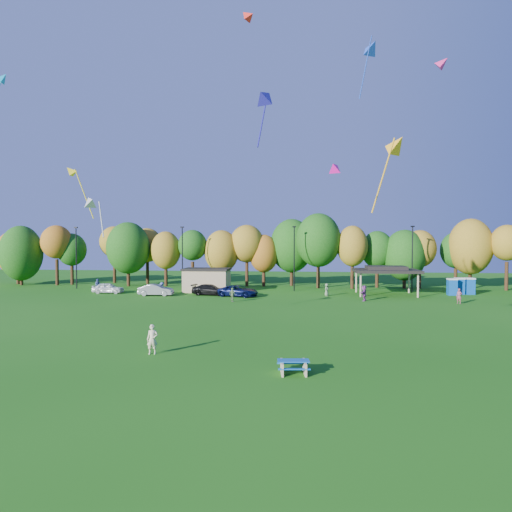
# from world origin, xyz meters

# --- Properties ---
(ground) EXTENTS (160.00, 160.00, 0.00)m
(ground) POSITION_xyz_m (0.00, 0.00, 0.00)
(ground) COLOR #19600F
(ground) RESTS_ON ground
(tree_line) EXTENTS (93.57, 10.55, 11.15)m
(tree_line) POSITION_xyz_m (-1.03, 45.51, 5.91)
(tree_line) COLOR black
(tree_line) RESTS_ON ground
(lamp_posts) EXTENTS (64.50, 0.25, 9.09)m
(lamp_posts) POSITION_xyz_m (2.00, 40.00, 4.90)
(lamp_posts) COLOR black
(lamp_posts) RESTS_ON ground
(utility_building) EXTENTS (6.30, 4.30, 3.25)m
(utility_building) POSITION_xyz_m (-10.00, 38.00, 1.64)
(utility_building) COLOR tan
(utility_building) RESTS_ON ground
(pavilion) EXTENTS (8.20, 6.20, 3.77)m
(pavilion) POSITION_xyz_m (14.00, 37.00, 3.23)
(pavilion) COLOR tan
(pavilion) RESTS_ON ground
(porta_potties) EXTENTS (3.75, 2.37, 2.18)m
(porta_potties) POSITION_xyz_m (23.79, 38.31, 1.10)
(porta_potties) COLOR #0C48A1
(porta_potties) RESTS_ON ground
(picnic_table) EXTENTS (1.83, 1.57, 0.73)m
(picnic_table) POSITION_xyz_m (2.94, 0.44, 0.43)
(picnic_table) COLOR tan
(picnic_table) RESTS_ON ground
(kite_flyer) EXTENTS (0.75, 0.56, 1.86)m
(kite_flyer) POSITION_xyz_m (-5.95, 3.68, 0.93)
(kite_flyer) COLOR beige
(kite_flyer) RESTS_ON ground
(car_a) EXTENTS (4.19, 1.78, 1.41)m
(car_a) POSITION_xyz_m (-22.78, 34.71, 0.71)
(car_a) COLOR white
(car_a) RESTS_ON ground
(car_b) EXTENTS (4.55, 1.84, 1.47)m
(car_b) POSITION_xyz_m (-15.54, 32.86, 0.73)
(car_b) COLOR gray
(car_b) RESTS_ON ground
(car_c) EXTENTS (5.54, 3.65, 1.42)m
(car_c) POSITION_xyz_m (-4.87, 33.09, 0.71)
(car_c) COLOR #0B1242
(car_c) RESTS_ON ground
(car_d) EXTENTS (5.07, 2.70, 1.40)m
(car_d) POSITION_xyz_m (-8.71, 34.11, 0.70)
(car_d) COLOR black
(car_d) RESTS_ON ground
(far_person_0) EXTENTS (0.74, 0.73, 1.72)m
(far_person_0) POSITION_xyz_m (20.72, 29.30, 0.86)
(far_person_0) COLOR #994858
(far_person_0) RESTS_ON ground
(far_person_1) EXTENTS (1.20, 1.78, 1.84)m
(far_person_1) POSITION_xyz_m (10.42, 30.56, 0.92)
(far_person_1) COLOR #913D92
(far_person_1) RESTS_ON ground
(far_person_2) EXTENTS (1.16, 1.18, 1.62)m
(far_person_2) POSITION_xyz_m (-15.15, 34.04, 0.81)
(far_person_2) COLOR #5061B1
(far_person_2) RESTS_ON ground
(far_person_3) EXTENTS (0.94, 0.80, 1.69)m
(far_person_3) POSITION_xyz_m (-25.55, 37.50, 0.85)
(far_person_3) COLOR #4A5EA3
(far_person_3) RESTS_ON ground
(far_person_4) EXTENTS (0.70, 0.89, 1.60)m
(far_person_4) POSITION_xyz_m (6.28, 34.97, 0.80)
(far_person_4) COLOR #6C865B
(far_person_4) RESTS_ON ground
(far_person_5) EXTENTS (1.03, 0.91, 1.67)m
(far_person_5) POSITION_xyz_m (-4.80, 28.00, 0.84)
(far_person_5) COLOR #6E8E57
(far_person_5) RESTS_ON ground
(kite_2) EXTENTS (1.14, 1.26, 1.07)m
(kite_2) POSITION_xyz_m (5.31, 3.41, 11.38)
(kite_2) COLOR #F90DA2
(kite_4) EXTENTS (2.35, 2.13, 1.90)m
(kite_4) POSITION_xyz_m (-3.49, 30.34, 33.60)
(kite_4) COLOR #FF291C
(kite_5) EXTENTS (2.88, 2.88, 5.55)m
(kite_5) POSITION_xyz_m (9.61, 7.88, 13.51)
(kite_5) COLOR #FFAB1A
(kite_7) EXTENTS (1.64, 1.47, 1.35)m
(kite_7) POSITION_xyz_m (14.42, 14.43, 21.30)
(kite_7) COLOR #E22572
(kite_8) EXTENTS (2.10, 2.99, 4.68)m
(kite_8) POSITION_xyz_m (0.56, 11.09, 17.99)
(kite_8) COLOR navy
(kite_9) EXTENTS (2.72, 1.46, 4.41)m
(kite_9) POSITION_xyz_m (-26.40, 19.07, 23.19)
(kite_9) COLOR #0C87B5
(kite_11) EXTENTS (3.11, 1.14, 5.28)m
(kite_11) POSITION_xyz_m (-18.95, 18.17, 13.69)
(kite_11) COLOR yellow
(kite_12) EXTENTS (1.87, 1.99, 3.48)m
(kite_12) POSITION_xyz_m (-12.85, 9.63, 10.08)
(kite_12) COLOR #B3B3B3
(kite_13) EXTENTS (2.65, 3.95, 6.67)m
(kite_13) POSITION_xyz_m (10.39, 25.76, 27.35)
(kite_13) COLOR blue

